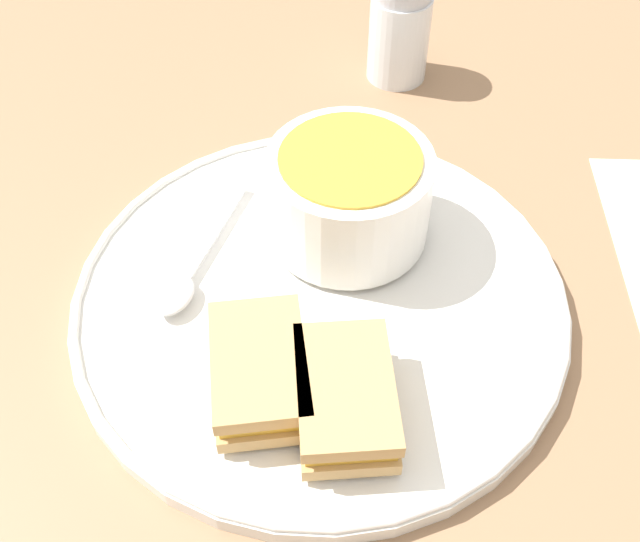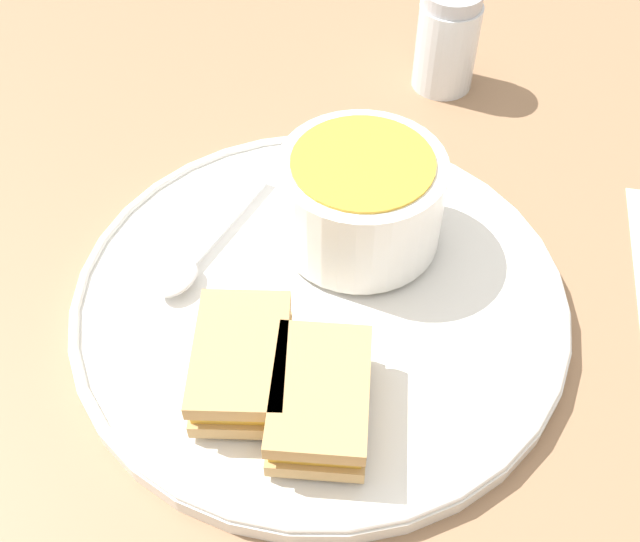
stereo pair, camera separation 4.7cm
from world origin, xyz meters
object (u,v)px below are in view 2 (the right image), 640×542
at_px(spoon, 187,267).
at_px(salt_shaker, 447,41).
at_px(soup_bowl, 358,198).
at_px(sandwich_half_far, 320,398).
at_px(sandwich_half_near, 242,362).

distance_m(spoon, salt_shaker, 0.30).
height_order(soup_bowl, sandwich_half_far, soup_bowl).
bearing_deg(sandwich_half_near, soup_bowl, 177.46).
bearing_deg(soup_bowl, salt_shaker, -173.95).
distance_m(soup_bowl, sandwich_half_far, 0.14).
xyz_separation_m(soup_bowl, sandwich_half_near, (0.14, -0.01, -0.02)).
bearing_deg(sandwich_half_far, soup_bowl, -161.61).
xyz_separation_m(soup_bowl, sandwich_half_far, (0.14, 0.04, -0.02)).
bearing_deg(spoon, sandwich_half_near, 55.75).
distance_m(soup_bowl, salt_shaker, 0.21).
bearing_deg(soup_bowl, sandwich_half_far, 18.39).
bearing_deg(sandwich_half_near, sandwich_half_far, 90.24).
distance_m(sandwich_half_near, salt_shaker, 0.35).
bearing_deg(sandwich_half_near, salt_shaker, -177.29).
bearing_deg(spoon, salt_shaker, 168.54).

